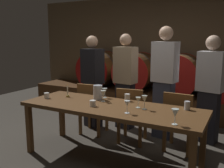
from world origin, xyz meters
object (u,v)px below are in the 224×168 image
object	(u,v)px
wine_glass_left	(103,94)
wine_glass_center_right	(138,100)
wine_glass_center_left	(127,104)
wine_glass_far_right	(175,113)
chair_center	(131,113)
cup_center_right	(127,97)
wine_barrel_center_left	(136,72)
chair_right	(179,119)
guest_far_left	(93,81)
wine_barrel_center_right	(180,75)
wine_barrel_far_left	(99,69)
guest_center_right	(164,82)
wine_glass_far_left	(105,91)
guest_center_left	(125,81)
candle_center	(68,93)
cup_center_left	(93,103)
pitcher	(98,92)
wine_glass_right	(144,99)
chair_left	(92,106)
cup_far_left	(47,96)
cup_far_right	(187,106)
dining_table	(111,111)
guest_far_right	(210,89)

from	to	relation	value
wine_glass_left	wine_glass_center_right	world-z (taller)	wine_glass_left
wine_glass_center_left	wine_glass_far_right	size ratio (longest dim) A/B	0.91
chair_center	cup_center_right	bearing A→B (deg)	94.82
wine_barrel_center_left	chair_center	xyz separation A→B (m)	(0.70, -1.83, -0.37)
chair_right	guest_far_left	xyz separation A→B (m)	(-1.65, 0.33, 0.36)
wine_barrel_center_right	wine_glass_center_right	size ratio (longest dim) A/B	6.31
wine_barrel_far_left	guest_center_right	world-z (taller)	guest_center_right
wine_barrel_center_right	wine_glass_far_left	size ratio (longest dim) A/B	6.06
guest_center_left	wine_glass_center_left	size ratio (longest dim) A/B	11.16
guest_center_left	candle_center	size ratio (longest dim) A/B	8.51
guest_far_left	wine_glass_far_left	size ratio (longest dim) A/B	11.65
guest_center_right	wine_glass_far_right	bearing A→B (deg)	118.79
cup_center_left	wine_barrel_center_right	bearing A→B (deg)	78.95
wine_barrel_far_left	pitcher	size ratio (longest dim) A/B	4.22
wine_glass_center_right	wine_glass_right	bearing A→B (deg)	-16.01
chair_left	cup_far_left	world-z (taller)	chair_left
wine_barrel_far_left	cup_far_right	xyz separation A→B (m)	(2.56, -2.16, -0.06)
guest_far_left	cup_center_right	world-z (taller)	guest_far_left
chair_left	chair_center	bearing A→B (deg)	171.89
chair_center	guest_center_left	size ratio (longest dim) A/B	0.52
wine_barrel_center_left	guest_center_left	distance (m)	1.27
guest_far_left	wine_barrel_center_left	bearing A→B (deg)	-84.78
guest_far_left	cup_far_right	world-z (taller)	guest_far_left
wine_glass_center_right	cup_far_right	size ratio (longest dim) A/B	1.27
cup_far_left	wine_glass_far_right	bearing A→B (deg)	-6.92
chair_right	guest_center_left	xyz separation A→B (m)	(-1.11, 0.55, 0.38)
wine_glass_far_left	guest_center_right	bearing A→B (deg)	47.77
cup_far_left	cup_center_right	xyz separation A→B (m)	(1.11, 0.41, 0.01)
cup_far_left	cup_center_left	size ratio (longest dim) A/B	1.03
dining_table	candle_center	size ratio (longest dim) A/B	12.08
cup_center_left	wine_barrel_center_left	bearing A→B (deg)	100.72
guest_far_right	wine_glass_center_left	world-z (taller)	guest_far_right
guest_far_right	guest_center_left	bearing A→B (deg)	14.15
wine_barrel_center_left	chair_center	distance (m)	1.99
chair_left	dining_table	bearing A→B (deg)	132.09
cup_far_right	wine_glass_center_right	bearing A→B (deg)	-160.46
wine_glass_far_right	cup_center_left	size ratio (longest dim) A/B	2.11
wine_barrel_center_right	wine_glass_left	bearing A→B (deg)	-102.50
chair_left	pitcher	bearing A→B (deg)	126.55
wine_barrel_center_right	wine_glass_far_left	world-z (taller)	wine_barrel_center_right
cup_center_left	wine_glass_left	bearing A→B (deg)	91.29
guest_far_right	wine_glass_center_right	distance (m)	1.36
wine_glass_left	wine_glass_far_right	distance (m)	1.21
guest_far_left	wine_glass_center_left	distance (m)	1.71
wine_barrel_far_left	guest_center_left	world-z (taller)	guest_center_left
chair_center	cup_far_left	distance (m)	1.29
wine_barrel_center_left	guest_center_left	xyz separation A→B (m)	(0.32, -1.23, 0.01)
wine_glass_left	chair_right	bearing A→B (deg)	28.42
dining_table	cup_far_left	distance (m)	1.03
guest_center_right	cup_far_left	xyz separation A→B (m)	(-1.41, -1.17, -0.14)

